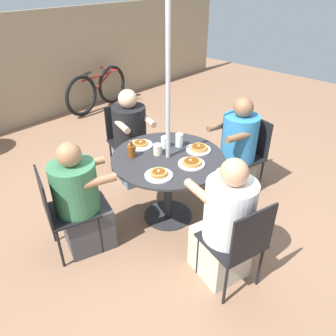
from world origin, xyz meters
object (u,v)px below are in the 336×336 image
object	(u,v)px
coffee_cup	(158,149)
bicycle	(97,90)
pancake_plate_a	(192,163)
pancake_plate_b	(140,144)
diner_south	(236,153)
patio_table	(168,169)
pancake_plate_c	(159,174)
patio_chair_south	(247,150)
pancake_plate_d	(199,149)
drinking_glass_a	(179,140)
syrup_bottle	(132,151)
patio_chair_east	(239,242)
diner_north	(81,203)
patio_chair_west	(126,136)
diner_west	(131,141)
drinking_glass_b	(165,142)
patio_chair_north	(61,208)
diner_east	(225,227)

from	to	relation	value
coffee_cup	bicycle	size ratio (longest dim) A/B	0.07
pancake_plate_a	pancake_plate_b	world-z (taller)	pancake_plate_b
diner_south	coffee_cup	bearing A→B (deg)	84.27
patio_table	pancake_plate_c	bearing A→B (deg)	-149.69
patio_chair_south	coffee_cup	bearing A→B (deg)	85.15
pancake_plate_d	drinking_glass_a	size ratio (longest dim) A/B	1.85
syrup_bottle	pancake_plate_c	bearing A→B (deg)	-98.36
syrup_bottle	patio_chair_east	bearing A→B (deg)	-91.95
diner_north	pancake_plate_c	size ratio (longest dim) A/B	4.44
diner_north	patio_chair_west	size ratio (longest dim) A/B	1.26
diner_west	syrup_bottle	world-z (taller)	diner_west
diner_west	patio_chair_south	bearing A→B (deg)	140.84
pancake_plate_b	drinking_glass_b	world-z (taller)	drinking_glass_b
patio_chair_north	bicycle	bearing A→B (deg)	157.68
syrup_bottle	drinking_glass_b	xyz separation A→B (m)	(0.36, -0.09, -0.01)
patio_chair_north	syrup_bottle	bearing A→B (deg)	102.35
patio_chair_west	bicycle	distance (m)	2.34
syrup_bottle	bicycle	xyz separation A→B (m)	(1.61, 2.84, -0.43)
diner_east	coffee_cup	bearing A→B (deg)	93.48
diner_east	drinking_glass_a	bearing A→B (deg)	78.20
patio_chair_south	pancake_plate_a	world-z (taller)	patio_chair_south
patio_chair_west	pancake_plate_b	size ratio (longest dim) A/B	3.52
drinking_glass_a	patio_chair_east	bearing A→B (deg)	-115.58
drinking_glass_b	bicycle	distance (m)	3.21
diner_east	pancake_plate_b	distance (m)	1.25
drinking_glass_a	bicycle	size ratio (longest dim) A/B	0.09
diner_south	drinking_glass_b	bearing A→B (deg)	76.91
patio_chair_north	pancake_plate_a	distance (m)	1.23
pancake_plate_b	syrup_bottle	size ratio (longest dim) A/B	1.47
pancake_plate_a	drinking_glass_a	distance (m)	0.38
patio_chair_west	patio_chair_south	bearing A→B (deg)	135.61
diner_east	pancake_plate_c	distance (m)	0.72
drinking_glass_b	patio_chair_west	bearing A→B (deg)	77.93
diner_east	drinking_glass_a	size ratio (longest dim) A/B	8.62
patio_chair_east	pancake_plate_b	bearing A→B (deg)	95.03
coffee_cup	bicycle	world-z (taller)	coffee_cup
patio_table	coffee_cup	distance (m)	0.23
patio_chair_west	coffee_cup	size ratio (longest dim) A/B	8.34
pancake_plate_a	bicycle	size ratio (longest dim) A/B	0.17
diner_east	pancake_plate_c	xyz separation A→B (m)	(-0.07, 0.67, 0.23)
patio_chair_east	diner_east	distance (m)	0.17
pancake_plate_c	drinking_glass_a	xyz separation A→B (m)	(0.54, 0.25, 0.05)
diner_west	pancake_plate_b	size ratio (longest dim) A/B	4.58
diner_north	diner_west	size ratio (longest dim) A/B	0.97
patio_chair_west	diner_west	xyz separation A→B (m)	(-0.05, -0.17, 0.01)
diner_south	coffee_cup	size ratio (longest dim) A/B	11.06
syrup_bottle	coffee_cup	size ratio (longest dim) A/B	1.61
patio_chair_north	coffee_cup	world-z (taller)	patio_chair_north
pancake_plate_b	drinking_glass_b	distance (m)	0.25
pancake_plate_d	bicycle	distance (m)	3.41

